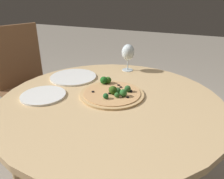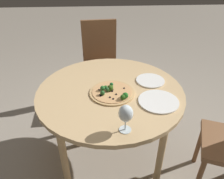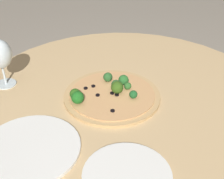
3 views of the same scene
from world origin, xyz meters
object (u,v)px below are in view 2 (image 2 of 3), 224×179
(chair_2, at_px, (101,62))
(wine_glass, at_px, (126,114))
(plate_near, at_px, (150,81))
(pizza, at_px, (112,92))
(plate_far, at_px, (158,101))

(chair_2, xyz_separation_m, wine_glass, (0.12, -1.30, 0.32))
(wine_glass, distance_m, plate_near, 0.60)
(pizza, height_order, plate_near, pizza)
(wine_glass, xyz_separation_m, plate_far, (0.26, 0.26, -0.11))
(plate_near, height_order, plate_far, same)
(pizza, bearing_deg, wine_glass, -82.20)
(plate_far, bearing_deg, chair_2, 110.07)
(plate_far, bearing_deg, pizza, 158.41)
(chair_2, height_order, plate_near, chair_2)
(wine_glass, relative_size, plate_near, 0.78)
(plate_near, bearing_deg, chair_2, 116.50)
(pizza, bearing_deg, plate_far, -21.59)
(chair_2, relative_size, plate_far, 3.46)
(pizza, xyz_separation_m, plate_near, (0.31, 0.15, -0.01))
(pizza, relative_size, wine_glass, 1.87)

